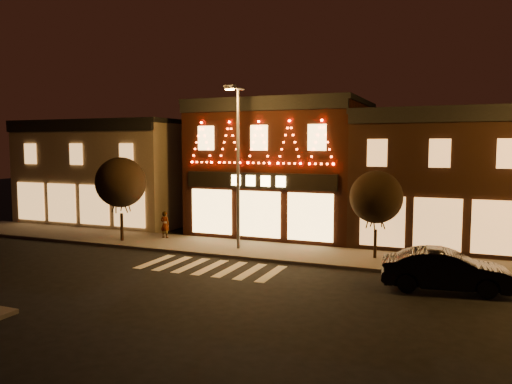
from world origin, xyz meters
The scene contains 10 objects.
ground centered at (0.00, 0.00, 0.00)m, with size 120.00×120.00×0.00m, color black.
sidewalk_far centered at (2.00, 8.00, 0.07)m, with size 44.00×4.00×0.15m, color #47423D.
building_left centered at (-13.00, 13.99, 3.66)m, with size 12.20×8.28×7.30m.
building_pulp centered at (0.00, 13.98, 4.16)m, with size 10.20×8.34×8.30m.
building_right_a centered at (9.50, 13.99, 3.76)m, with size 9.20×8.28×7.50m.
streetlamp_mid centered at (-0.24, 7.51, 5.07)m, with size 0.70×1.92×8.39m.
tree_left centered at (-7.36, 7.20, 3.49)m, with size 2.85×2.85×4.77m.
tree_right centered at (6.77, 8.20, 3.11)m, with size 2.53×2.53×4.23m.
dark_sedan centered at (10.08, 4.24, 0.79)m, with size 1.67×4.80×1.58m, color black.
pedestrian centered at (-5.51, 8.81, 0.94)m, with size 0.57×0.38×1.58m, color gray.
Camera 1 is at (10.48, -15.95, 5.60)m, focal length 34.99 mm.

